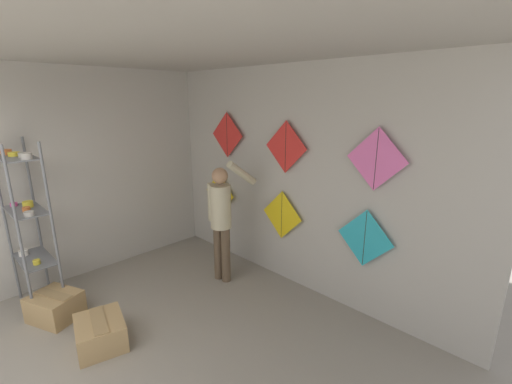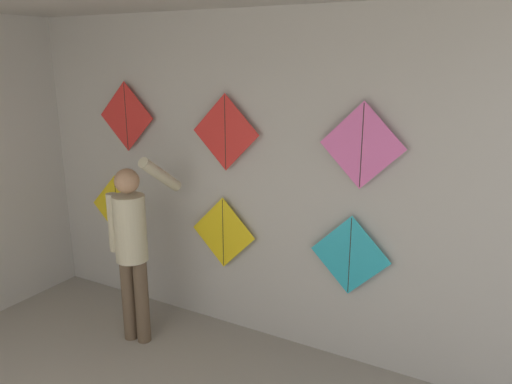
{
  "view_description": "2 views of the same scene",
  "coord_description": "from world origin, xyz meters",
  "px_view_note": "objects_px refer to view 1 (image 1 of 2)",
  "views": [
    {
      "loc": [
        2.74,
        0.53,
        2.4
      ],
      "look_at": [
        -0.22,
        3.55,
        1.23
      ],
      "focal_mm": 24.0,
      "sensor_mm": 36.0,
      "label": 1
    },
    {
      "loc": [
        2.31,
        0.3,
        2.45
      ],
      "look_at": [
        0.48,
        3.55,
        1.41
      ],
      "focal_mm": 35.0,
      "sensor_mm": 36.0,
      "label": 2
    }
  ],
  "objects_px": {
    "shelf_rack": "(26,211)",
    "kite_3": "(227,135)",
    "cardboard_box_spare": "(55,306)",
    "kite_0": "(220,193)",
    "kite_4": "(286,147)",
    "kite_5": "(376,159)",
    "kite_2": "(365,238)",
    "shopkeeper": "(222,214)",
    "kite_1": "(282,215)",
    "cardboard_box": "(100,333)"
  },
  "relations": [
    {
      "from": "cardboard_box_spare",
      "to": "kite_3",
      "type": "bearing_deg",
      "value": 86.23
    },
    {
      "from": "shelf_rack",
      "to": "kite_5",
      "type": "distance_m",
      "value": 3.84
    },
    {
      "from": "shelf_rack",
      "to": "cardboard_box_spare",
      "type": "relative_size",
      "value": 3.23
    },
    {
      "from": "kite_1",
      "to": "kite_3",
      "type": "bearing_deg",
      "value": 180.0
    },
    {
      "from": "shopkeeper",
      "to": "kite_0",
      "type": "bearing_deg",
      "value": 133.23
    },
    {
      "from": "kite_3",
      "to": "kite_4",
      "type": "bearing_deg",
      "value": 0.0
    },
    {
      "from": "shelf_rack",
      "to": "kite_3",
      "type": "relative_size",
      "value": 3.03
    },
    {
      "from": "cardboard_box_spare",
      "to": "kite_0",
      "type": "height_order",
      "value": "kite_0"
    },
    {
      "from": "shopkeeper",
      "to": "kite_0",
      "type": "height_order",
      "value": "shopkeeper"
    },
    {
      "from": "cardboard_box_spare",
      "to": "kite_0",
      "type": "bearing_deg",
      "value": 91.14
    },
    {
      "from": "kite_1",
      "to": "kite_2",
      "type": "distance_m",
      "value": 1.17
    },
    {
      "from": "kite_1",
      "to": "kite_3",
      "type": "distance_m",
      "value": 1.43
    },
    {
      "from": "kite_1",
      "to": "kite_2",
      "type": "height_order",
      "value": "kite_2"
    },
    {
      "from": "cardboard_box_spare",
      "to": "shopkeeper",
      "type": "bearing_deg",
      "value": 70.31
    },
    {
      "from": "kite_4",
      "to": "kite_5",
      "type": "xyz_separation_m",
      "value": [
        1.18,
        0.0,
        -0.01
      ]
    },
    {
      "from": "kite_4",
      "to": "cardboard_box_spare",
      "type": "bearing_deg",
      "value": -117.29
    },
    {
      "from": "kite_3",
      "to": "kite_5",
      "type": "relative_size",
      "value": 1.0
    },
    {
      "from": "shelf_rack",
      "to": "kite_3",
      "type": "xyz_separation_m",
      "value": [
        0.59,
        2.47,
        0.71
      ]
    },
    {
      "from": "shopkeeper",
      "to": "kite_2",
      "type": "relative_size",
      "value": 2.55
    },
    {
      "from": "kite_0",
      "to": "cardboard_box",
      "type": "bearing_deg",
      "value": -69.5
    },
    {
      "from": "kite_1",
      "to": "kite_3",
      "type": "relative_size",
      "value": 1.0
    },
    {
      "from": "cardboard_box_spare",
      "to": "cardboard_box",
      "type": "bearing_deg",
      "value": 12.64
    },
    {
      "from": "kite_1",
      "to": "kite_2",
      "type": "xyz_separation_m",
      "value": [
        1.17,
        0.0,
        0.02
      ]
    },
    {
      "from": "kite_2",
      "to": "kite_0",
      "type": "bearing_deg",
      "value": 180.0
    },
    {
      "from": "kite_3",
      "to": "kite_4",
      "type": "xyz_separation_m",
      "value": [
        1.1,
        0.0,
        -0.07
      ]
    },
    {
      "from": "cardboard_box_spare",
      "to": "kite_3",
      "type": "relative_size",
      "value": 0.94
    },
    {
      "from": "cardboard_box_spare",
      "to": "kite_1",
      "type": "bearing_deg",
      "value": 63.46
    },
    {
      "from": "kite_1",
      "to": "cardboard_box",
      "type": "bearing_deg",
      "value": -100.56
    },
    {
      "from": "kite_2",
      "to": "kite_5",
      "type": "distance_m",
      "value": 0.87
    },
    {
      "from": "cardboard_box",
      "to": "kite_4",
      "type": "distance_m",
      "value": 2.86
    },
    {
      "from": "kite_3",
      "to": "kite_1",
      "type": "bearing_deg",
      "value": 0.0
    },
    {
      "from": "kite_1",
      "to": "cardboard_box_spare",
      "type": "bearing_deg",
      "value": -116.54
    },
    {
      "from": "kite_2",
      "to": "kite_4",
      "type": "distance_m",
      "value": 1.43
    },
    {
      "from": "kite_1",
      "to": "shelf_rack",
      "type": "bearing_deg",
      "value": -123.76
    },
    {
      "from": "shelf_rack",
      "to": "kite_2",
      "type": "relative_size",
      "value": 3.03
    },
    {
      "from": "kite_3",
      "to": "kite_5",
      "type": "height_order",
      "value": "kite_3"
    },
    {
      "from": "kite_5",
      "to": "kite_0",
      "type": "bearing_deg",
      "value": 180.0
    },
    {
      "from": "kite_4",
      "to": "kite_5",
      "type": "distance_m",
      "value": 1.18
    },
    {
      "from": "shelf_rack",
      "to": "kite_4",
      "type": "distance_m",
      "value": 3.07
    },
    {
      "from": "kite_3",
      "to": "kite_4",
      "type": "height_order",
      "value": "kite_3"
    },
    {
      "from": "kite_2",
      "to": "cardboard_box_spare",
      "type": "bearing_deg",
      "value": -134.35
    },
    {
      "from": "shopkeeper",
      "to": "kite_2",
      "type": "distance_m",
      "value": 1.81
    },
    {
      "from": "kite_0",
      "to": "kite_2",
      "type": "xyz_separation_m",
      "value": [
        2.44,
        0.0,
        -0.02
      ]
    },
    {
      "from": "kite_1",
      "to": "kite_5",
      "type": "bearing_deg",
      "value": 0.0
    },
    {
      "from": "cardboard_box",
      "to": "kite_1",
      "type": "relative_size",
      "value": 0.94
    },
    {
      "from": "shelf_rack",
      "to": "kite_2",
      "type": "height_order",
      "value": "shelf_rack"
    },
    {
      "from": "shelf_rack",
      "to": "cardboard_box_spare",
      "type": "height_order",
      "value": "shelf_rack"
    },
    {
      "from": "shelf_rack",
      "to": "cardboard_box",
      "type": "distance_m",
      "value": 1.62
    },
    {
      "from": "shopkeeper",
      "to": "kite_3",
      "type": "bearing_deg",
      "value": 123.45
    },
    {
      "from": "cardboard_box",
      "to": "cardboard_box_spare",
      "type": "bearing_deg",
      "value": -167.36
    }
  ]
}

